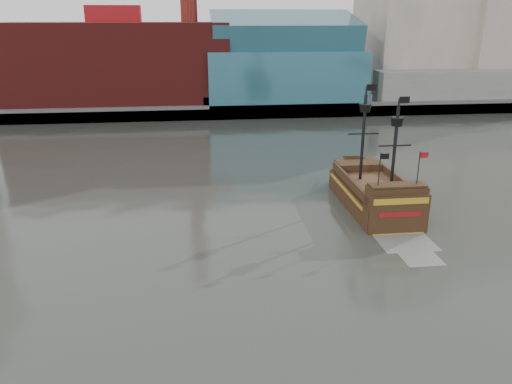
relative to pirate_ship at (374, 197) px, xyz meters
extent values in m
plane|color=#2A2D27|center=(-9.58, -15.39, -1.15)|extent=(400.00, 400.00, 0.00)
cube|color=slate|center=(-9.58, 76.61, -0.15)|extent=(220.00, 60.00, 2.00)
cube|color=#4C4C49|center=(-9.58, 47.11, 0.15)|extent=(220.00, 1.00, 2.60)
cube|color=maroon|center=(-31.58, 56.61, 8.35)|extent=(42.00, 18.00, 15.00)
cube|color=#2B6073|center=(0.42, 54.61, 5.85)|extent=(30.00, 16.00, 10.00)
cube|color=#A39689|center=(48.42, 60.61, 19.85)|extent=(18.00, 18.00, 38.00)
cube|color=slate|center=(38.42, 50.61, 3.85)|extent=(40.00, 6.00, 6.00)
cube|color=#2B6073|center=(0.42, 54.61, 13.85)|extent=(28.00, 14.94, 8.78)
cube|color=black|center=(0.00, 0.30, -0.50)|extent=(5.51, 13.09, 2.83)
cube|color=#4C2D1C|center=(0.00, 0.30, 1.08)|extent=(4.96, 11.78, 0.33)
cube|color=black|center=(0.03, 5.52, 1.46)|extent=(4.64, 2.64, 1.09)
cube|color=black|center=(-0.03, -5.36, 1.90)|extent=(5.18, 1.77, 1.96)
cube|color=black|center=(-0.04, -6.36, 0.15)|extent=(5.33, 0.30, 4.35)
cube|color=#AD8621|center=(-0.04, -6.51, 1.90)|extent=(4.90, 0.11, 0.54)
cube|color=maroon|center=(-0.04, -6.51, 0.70)|extent=(3.81, 0.11, 0.44)
cylinder|color=black|center=(-0.86, 1.94, 5.49)|extent=(0.31, 0.31, 8.49)
cylinder|color=black|center=(0.97, -1.66, 5.16)|extent=(0.31, 0.31, 7.83)
cone|color=black|center=(-0.86, 1.94, 8.42)|extent=(1.20, 1.20, 0.76)
cone|color=black|center=(0.97, -1.66, 7.77)|extent=(1.20, 1.20, 0.76)
cube|color=black|center=(-0.37, 1.94, 10.38)|extent=(0.98, 0.04, 0.60)
cube|color=black|center=(1.46, -1.66, 9.73)|extent=(0.98, 0.04, 0.60)
cube|color=gray|center=(-0.05, -8.18, -1.14)|extent=(4.65, 3.94, 0.02)
camera|label=1|loc=(-17.18, -44.49, 16.70)|focal=35.00mm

